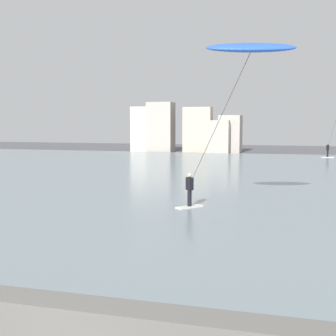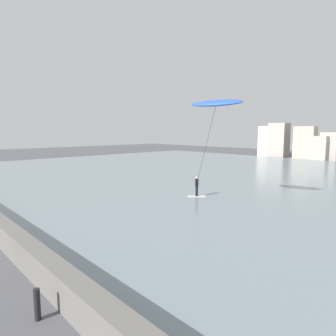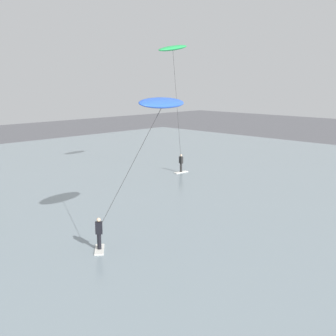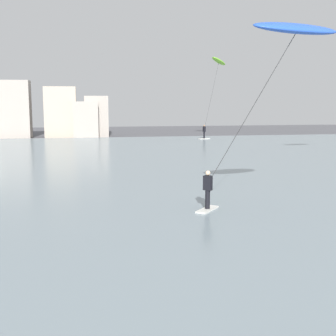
{
  "view_description": "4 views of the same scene",
  "coord_description": "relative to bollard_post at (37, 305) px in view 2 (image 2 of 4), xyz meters",
  "views": [
    {
      "loc": [
        3.97,
        -3.54,
        4.15
      ],
      "look_at": [
        -1.41,
        15.92,
        2.11
      ],
      "focal_mm": 48.51,
      "sensor_mm": 36.0,
      "label": 1
    },
    {
      "loc": [
        14.66,
        -0.31,
        5.38
      ],
      "look_at": [
        -1.09,
        14.48,
        2.64
      ],
      "focal_mm": 31.53,
      "sensor_mm": 36.0,
      "label": 2
    },
    {
      "loc": [
        -13.27,
        0.26,
        8.36
      ],
      "look_at": [
        2.06,
        15.34,
        4.09
      ],
      "focal_mm": 48.17,
      "sensor_mm": 36.0,
      "label": 3
    },
    {
      "loc": [
        -5.53,
        -0.8,
        4.61
      ],
      "look_at": [
        -3.15,
        12.9,
        2.56
      ],
      "focal_mm": 49.58,
      "sensor_mm": 36.0,
      "label": 4
    }
  ],
  "objects": [
    {
      "name": "seawall_barrier",
      "position": [
        -6.4,
        0.94,
        0.07
      ],
      "size": [
        60.0,
        0.7,
        1.08
      ],
      "primitive_type": "cube",
      "color": "#66635E",
      "rests_on": "ground"
    },
    {
      "name": "water_bay",
      "position": [
        -6.4,
        27.64,
        -0.42
      ],
      "size": [
        84.0,
        52.0,
        0.1
      ],
      "primitive_type": "cube",
      "color": "gray",
      "rests_on": "ground"
    },
    {
      "name": "far_shore_buildings",
      "position": [
        -17.03,
        55.96,
        2.48
      ],
      "size": [
        15.42,
        4.93,
        6.93
      ],
      "color": "beige",
      "rests_on": "ground"
    },
    {
      "name": "bollard_post",
      "position": [
        0.0,
        0.0,
        0.0
      ],
      "size": [
        0.18,
        0.18,
        0.94
      ],
      "primitive_type": "cylinder",
      "color": "black",
      "rests_on": "ground"
    },
    {
      "name": "kitesurfer_blue",
      "position": [
        -4.43,
        13.61,
        6.29
      ],
      "size": [
        5.49,
        3.22,
        7.48
      ],
      "color": "silver",
      "rests_on": "water_bay"
    }
  ]
}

